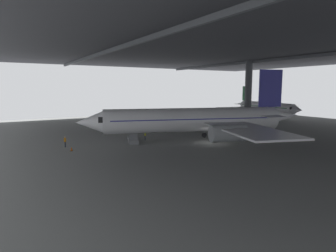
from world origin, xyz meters
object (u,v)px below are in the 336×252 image
(crew_worker_near_nose, at_px, (65,141))
(traffic_cone_orange, at_px, (71,149))
(airplane_main, at_px, (197,120))
(airplane_distant, at_px, (265,107))
(boarding_stairs, at_px, (133,138))
(crew_worker_by_stairs, at_px, (145,135))
(baggage_tug, at_px, (233,131))

(crew_worker_near_nose, height_order, traffic_cone_orange, crew_worker_near_nose)
(airplane_main, height_order, airplane_distant, airplane_main)
(boarding_stairs, bearing_deg, crew_worker_by_stairs, 103.98)
(airplane_distant, xyz_separation_m, baggage_tug, (19.91, -32.30, -2.57))
(airplane_main, relative_size, boarding_stairs, 7.98)
(crew_worker_near_nose, distance_m, airplane_distant, 65.97)
(airplane_main, xyz_separation_m, traffic_cone_orange, (-2.65, -20.41, -3.30))
(crew_worker_near_nose, distance_m, traffic_cone_orange, 3.30)
(traffic_cone_orange, xyz_separation_m, baggage_tug, (0.06, 31.30, 0.23))
(traffic_cone_orange, bearing_deg, baggage_tug, 89.88)
(crew_worker_near_nose, height_order, baggage_tug, crew_worker_near_nose)
(airplane_distant, distance_m, traffic_cone_orange, 66.68)
(boarding_stairs, xyz_separation_m, traffic_cone_orange, (1.50, -10.29, -0.45))
(airplane_distant, height_order, baggage_tug, airplane_distant)
(crew_worker_by_stairs, xyz_separation_m, traffic_cone_orange, (2.16, -12.92, -0.62))
(crew_worker_near_nose, distance_m, baggage_tug, 31.68)
(traffic_cone_orange, bearing_deg, airplane_distant, 107.33)
(crew_worker_near_nose, distance_m, crew_worker_by_stairs, 13.17)
(crew_worker_near_nose, bearing_deg, traffic_cone_orange, 3.70)
(airplane_main, bearing_deg, airplane_distant, 117.52)
(crew_worker_near_nose, bearing_deg, airplane_main, 74.08)
(airplane_main, bearing_deg, boarding_stairs, -112.32)
(boarding_stairs, distance_m, baggage_tug, 21.06)
(boarding_stairs, relative_size, crew_worker_near_nose, 2.90)
(crew_worker_by_stairs, distance_m, airplane_distant, 53.72)
(airplane_distant, height_order, traffic_cone_orange, airplane_distant)
(crew_worker_by_stairs, bearing_deg, traffic_cone_orange, -80.53)
(airplane_distant, bearing_deg, crew_worker_near_nose, -75.40)
(boarding_stairs, bearing_deg, airplane_distant, 108.99)
(airplane_distant, bearing_deg, traffic_cone_orange, -72.67)
(baggage_tug, bearing_deg, airplane_main, -76.63)
(traffic_cone_orange, bearing_deg, crew_worker_by_stairs, 99.47)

